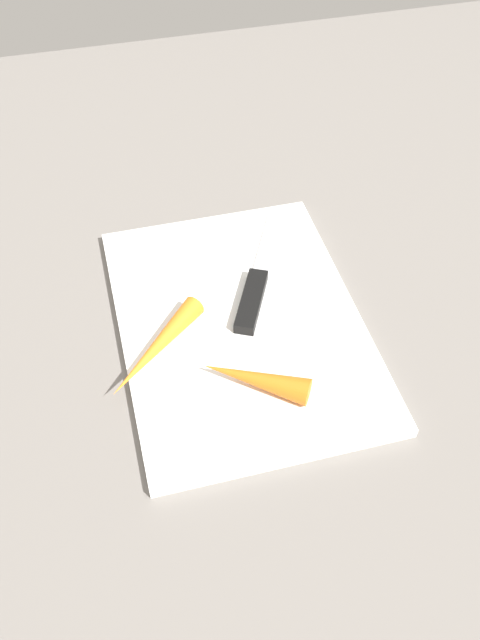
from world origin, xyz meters
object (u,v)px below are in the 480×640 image
at_px(cutting_board, 240,324).
at_px(carrot_long, 156,348).
at_px(knife, 254,293).
at_px(carrot_short, 255,379).

relative_size(cutting_board, carrot_long, 2.55).
xyz_separation_m(knife, carrot_short, (0.12, -0.03, 0.01)).
distance_m(cutting_board, carrot_short, 0.09).
bearing_deg(knife, cutting_board, 168.24).
bearing_deg(carrot_short, cutting_board, -62.86).
bearing_deg(cutting_board, knife, 142.16).
xyz_separation_m(carrot_short, carrot_long, (-0.07, -0.09, -0.00)).
bearing_deg(cutting_board, carrot_long, -74.93).
distance_m(carrot_short, carrot_long, 0.11).
relative_size(cutting_board, carrot_short, 3.27).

